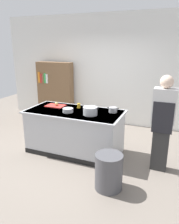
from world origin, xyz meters
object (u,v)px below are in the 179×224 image
(onion, at_px, (56,104))
(mixing_bowl, at_px, (68,110))
(juice_cup, at_px, (79,106))
(trash_bin, at_px, (109,172))
(person_chef, at_px, (163,122))
(stock_pot, at_px, (90,111))
(sauce_pan, at_px, (113,110))
(bookshelf, at_px, (55,91))

(onion, height_order, mixing_bowl, onion)
(juice_cup, xyz_separation_m, trash_bin, (1.06, -1.17, -0.66))
(mixing_bowl, bearing_deg, person_chef, 2.84)
(mixing_bowl, height_order, person_chef, person_chef)
(stock_pot, relative_size, mixing_bowl, 1.61)
(juice_cup, height_order, trash_bin, juice_cup)
(trash_bin, bearing_deg, person_chef, 53.12)
(trash_bin, distance_m, person_chef, 1.28)
(sauce_pan, bearing_deg, onion, -177.32)
(onion, bearing_deg, stock_pot, -16.34)
(stock_pot, bearing_deg, onion, 163.66)
(stock_pot, distance_m, trash_bin, 1.25)
(sauce_pan, bearing_deg, juice_cup, 178.43)
(mixing_bowl, distance_m, person_chef, 1.80)
(sauce_pan, height_order, bookshelf, bookshelf)
(sauce_pan, relative_size, person_chef, 0.14)
(onion, height_order, juice_cup, juice_cup)
(juice_cup, bearing_deg, onion, -170.89)
(stock_pot, bearing_deg, sauce_pan, 42.36)
(bookshelf, bearing_deg, juice_cup, -45.92)
(stock_pot, distance_m, person_chef, 1.33)
(onion, distance_m, mixing_bowl, 0.51)
(person_chef, bearing_deg, trash_bin, 133.36)
(onion, xyz_separation_m, bookshelf, (-1.02, 1.65, -0.11))
(person_chef, xyz_separation_m, bookshelf, (-3.25, 1.84, -0.06))
(mixing_bowl, height_order, trash_bin, mixing_bowl)
(stock_pot, relative_size, person_chef, 0.20)
(sauce_pan, xyz_separation_m, juice_cup, (-0.76, 0.02, -0.00))
(onion, xyz_separation_m, person_chef, (2.23, -0.19, -0.05))
(person_chef, bearing_deg, bookshelf, 50.76)
(juice_cup, bearing_deg, mixing_bowl, -101.32)
(sauce_pan, xyz_separation_m, bookshelf, (-2.28, 1.59, -0.10))
(juice_cup, relative_size, person_chef, 0.06)
(onion, relative_size, stock_pot, 0.23)
(onion, height_order, bookshelf, bookshelf)
(sauce_pan, bearing_deg, mixing_bowl, -157.88)
(onion, height_order, sauce_pan, sauce_pan)
(stock_pot, height_order, person_chef, person_chef)
(onion, bearing_deg, person_chef, -4.87)
(stock_pot, relative_size, trash_bin, 0.58)
(person_chef, bearing_deg, onion, 75.37)
(onion, relative_size, juice_cup, 0.78)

